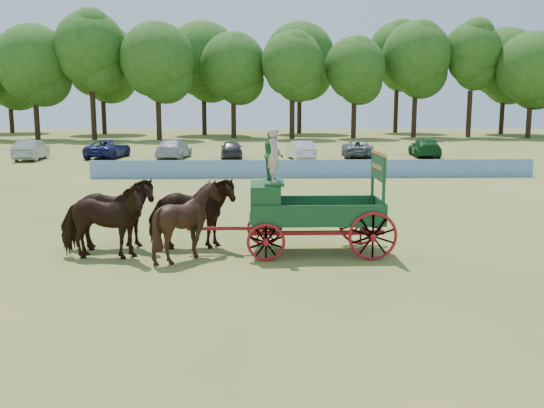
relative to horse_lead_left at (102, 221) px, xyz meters
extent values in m
plane|color=#9C8746|center=(8.86, 0.24, -1.10)|extent=(160.00, 160.00, 0.00)
imported|color=black|center=(0.00, 0.00, 0.00)|extent=(2.67, 1.36, 2.19)
imported|color=black|center=(0.00, 1.10, 0.00)|extent=(2.73, 1.51, 2.19)
imported|color=black|center=(2.40, 0.00, 0.00)|extent=(2.17, 1.97, 2.20)
imported|color=black|center=(2.40, 1.10, 0.00)|extent=(2.71, 1.46, 2.19)
cube|color=#A31024|center=(4.60, 0.55, -0.50)|extent=(0.12, 2.00, 0.12)
cube|color=#A31024|center=(7.60, 0.55, -0.50)|extent=(0.12, 2.00, 0.12)
cube|color=#A31024|center=(6.10, 0.00, -0.38)|extent=(3.80, 0.10, 0.12)
cube|color=#A31024|center=(6.10, 1.10, -0.38)|extent=(3.80, 0.10, 0.12)
cube|color=#A31024|center=(3.70, 0.55, -0.35)|extent=(2.80, 0.09, 0.09)
cube|color=#174521|center=(6.10, 0.55, -0.10)|extent=(3.80, 1.80, 0.10)
cube|color=#174521|center=(6.10, -0.33, 0.20)|extent=(3.80, 0.06, 0.55)
cube|color=#174521|center=(6.10, 1.43, 0.20)|extent=(3.80, 0.06, 0.55)
cube|color=#174521|center=(7.98, 0.55, 0.20)|extent=(0.06, 1.80, 0.55)
cube|color=#174521|center=(4.60, 0.55, 0.45)|extent=(0.85, 1.70, 1.05)
cube|color=#174521|center=(4.85, 0.55, 1.02)|extent=(0.55, 1.50, 0.08)
cube|color=#174521|center=(4.22, 0.55, 0.25)|extent=(0.10, 1.60, 0.65)
cube|color=#174521|center=(4.40, 0.55, -0.05)|extent=(0.55, 1.60, 0.06)
cube|color=#174521|center=(7.90, -0.25, 0.85)|extent=(0.08, 0.08, 1.80)
cube|color=#174521|center=(7.90, 1.35, 0.85)|extent=(0.08, 0.08, 1.80)
cube|color=#174521|center=(7.90, 0.55, 1.45)|extent=(0.07, 1.75, 0.75)
cube|color=orange|center=(7.90, 0.55, 1.85)|extent=(0.08, 1.80, 0.09)
cube|color=orange|center=(7.86, 0.55, 1.45)|extent=(0.02, 1.30, 0.12)
torus|color=#A31024|center=(4.60, -0.40, -0.55)|extent=(1.09, 0.09, 1.09)
torus|color=#A31024|center=(4.60, 1.50, -0.55)|extent=(1.09, 0.09, 1.09)
torus|color=#A31024|center=(7.60, -0.40, -0.40)|extent=(1.39, 0.09, 1.39)
torus|color=#A31024|center=(7.60, 1.50, -0.40)|extent=(1.39, 0.09, 1.39)
imported|color=#D6A3A9|center=(4.85, 0.20, 1.84)|extent=(0.37, 0.57, 1.55)
imported|color=#286B2F|center=(4.85, 0.90, 1.81)|extent=(0.56, 0.72, 1.49)
cube|color=#205DAF|center=(7.86, 18.24, -0.57)|extent=(26.00, 0.08, 1.05)
imported|color=gray|center=(-12.49, 29.63, -0.35)|extent=(1.80, 4.61, 1.49)
imported|color=navy|center=(-7.06, 31.14, -0.39)|extent=(3.01, 5.37, 1.42)
imported|color=silver|center=(-1.86, 30.60, -0.37)|extent=(2.61, 5.21, 1.45)
imported|color=#333338|center=(2.65, 30.48, -0.40)|extent=(1.86, 4.19, 1.40)
imported|color=silver|center=(7.96, 29.13, -0.37)|extent=(2.08, 4.55, 1.45)
imported|color=slate|center=(12.62, 31.11, -0.41)|extent=(2.69, 5.09, 1.36)
imported|color=#144C1E|center=(18.13, 31.35, -0.37)|extent=(2.50, 5.17, 1.45)
cylinder|color=#382314|center=(-20.49, 54.31, 1.29)|extent=(0.60, 0.60, 4.77)
sphere|color=#1F4F15|center=(-20.49, 54.31, 7.70)|extent=(8.51, 8.51, 8.51)
cylinder|color=#382314|center=(-13.89, 53.88, 1.75)|extent=(0.60, 0.60, 5.69)
sphere|color=#1F4F15|center=(-13.89, 53.88, 9.38)|extent=(7.93, 7.93, 7.93)
cylinder|color=#382314|center=(-6.39, 53.50, 1.38)|extent=(0.60, 0.60, 4.95)
sphere|color=#1F4F15|center=(-6.39, 53.50, 8.03)|extent=(8.30, 8.30, 8.30)
cylinder|color=#382314|center=(2.07, 57.07, 1.25)|extent=(0.60, 0.60, 4.70)
sphere|color=#1F4F15|center=(2.07, 57.07, 7.57)|extent=(7.79, 7.79, 7.79)
cylinder|color=#382314|center=(9.01, 54.90, 1.30)|extent=(0.60, 0.60, 4.80)
sphere|color=#1F4F15|center=(9.01, 54.90, 7.74)|extent=(7.22, 7.22, 7.22)
cylinder|color=#382314|center=(16.46, 55.80, 1.18)|extent=(0.60, 0.60, 4.55)
sphere|color=#1F4F15|center=(16.46, 55.80, 7.28)|extent=(7.13, 7.13, 7.13)
cylinder|color=#382314|center=(24.23, 57.61, 1.58)|extent=(0.60, 0.60, 5.35)
sphere|color=#1F4F15|center=(24.23, 57.61, 8.76)|extent=(8.27, 8.27, 8.27)
cylinder|color=#382314|center=(30.91, 57.25, 1.74)|extent=(0.60, 0.60, 5.67)
sphere|color=#1F4F15|center=(30.91, 57.25, 9.35)|extent=(6.81, 6.81, 6.81)
cylinder|color=#382314|center=(37.45, 55.15, 1.16)|extent=(0.60, 0.60, 4.51)
sphere|color=#1F4F15|center=(37.45, 55.15, 7.22)|extent=(8.50, 8.50, 8.50)
cylinder|color=#382314|center=(-29.14, 69.20, 1.24)|extent=(0.60, 0.60, 4.67)
sphere|color=#1F4F15|center=(-29.14, 69.20, 7.51)|extent=(9.86, 9.86, 9.86)
cylinder|color=#382314|center=(-15.53, 65.66, 1.55)|extent=(0.60, 0.60, 5.30)
sphere|color=#1F4F15|center=(-15.53, 65.66, 8.66)|extent=(9.69, 9.69, 9.69)
cylinder|color=#382314|center=(-1.96, 63.56, 1.57)|extent=(0.60, 0.60, 5.33)
sphere|color=#1F4F15|center=(-1.96, 63.56, 8.73)|extent=(9.54, 9.54, 9.54)
cylinder|color=#382314|center=(10.76, 66.35, 1.66)|extent=(0.60, 0.60, 5.51)
sphere|color=#1F4F15|center=(10.76, 66.35, 9.06)|extent=(9.54, 9.54, 9.54)
cylinder|color=#382314|center=(24.51, 68.42, 1.92)|extent=(0.60, 0.60, 6.03)
sphere|color=#1F4F15|center=(24.51, 68.42, 10.02)|extent=(8.20, 8.20, 8.20)
cylinder|color=#382314|center=(37.80, 63.97, 1.45)|extent=(0.60, 0.60, 5.09)
sphere|color=#1F4F15|center=(37.80, 63.97, 8.28)|extent=(9.24, 9.24, 9.24)
camera|label=1|loc=(4.21, -16.86, 3.35)|focal=40.00mm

